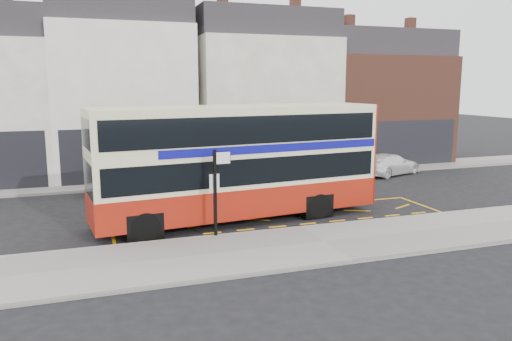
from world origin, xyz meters
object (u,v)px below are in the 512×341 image
object	(u,v)px
double_decker_bus	(239,161)
bus_stop_post	(217,185)
car_silver	(125,182)
car_white	(389,164)
car_grey	(252,172)
street_tree_right	(336,112)

from	to	relation	value
double_decker_bus	bus_stop_post	bearing A→B (deg)	-130.66
car_silver	car_white	world-z (taller)	car_white
double_decker_bus	car_grey	distance (m)	7.64
bus_stop_post	car_grey	bearing A→B (deg)	60.65
bus_stop_post	street_tree_right	distance (m)	15.55
bus_stop_post	street_tree_right	world-z (taller)	street_tree_right
car_grey	car_white	size ratio (longest dim) A/B	0.95
bus_stop_post	car_silver	xyz separation A→B (m)	(-2.62, 8.91, -1.39)
car_white	street_tree_right	distance (m)	4.68
bus_stop_post	car_silver	size ratio (longest dim) A/B	0.83
double_decker_bus	car_white	xyz separation A→B (m)	(11.96, 7.05, -1.83)
car_grey	car_white	bearing A→B (deg)	-69.07
bus_stop_post	car_white	xyz separation A→B (m)	(13.51, 9.31, -1.37)
double_decker_bus	car_white	size ratio (longest dim) A/B	2.64
double_decker_bus	bus_stop_post	world-z (taller)	double_decker_bus
double_decker_bus	car_grey	size ratio (longest dim) A/B	2.77
car_white	street_tree_right	bearing A→B (deg)	36.97
bus_stop_post	car_white	bearing A→B (deg)	30.76
car_white	double_decker_bus	bearing A→B (deg)	100.73
double_decker_bus	car_silver	xyz separation A→B (m)	(-4.17, 6.65, -1.85)
double_decker_bus	car_silver	bearing A→B (deg)	115.81
car_white	bus_stop_post	bearing A→B (deg)	104.80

